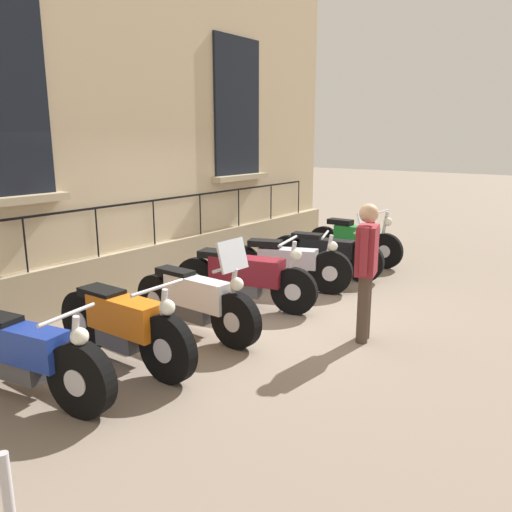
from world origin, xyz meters
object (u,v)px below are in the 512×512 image
object	(u,v)px
motorcycle_silver	(285,265)
motorcycle_maroon	(244,277)
motorcycle_white	(196,302)
motorcycle_green	(354,241)
motorcycle_orange	(123,326)
pedestrian_standing	(366,265)
motorcycle_black	(326,253)
motorcycle_blue	(23,356)

from	to	relation	value
motorcycle_silver	motorcycle_maroon	bearing A→B (deg)	-89.68
motorcycle_white	motorcycle_maroon	world-z (taller)	motorcycle_white
motorcycle_maroon	motorcycle_silver	xyz separation A→B (m)	(-0.01, 1.08, -0.04)
motorcycle_silver	motorcycle_green	bearing A→B (deg)	87.24
motorcycle_orange	motorcycle_maroon	size ratio (longest dim) A/B	0.95
motorcycle_orange	pedestrian_standing	distance (m)	2.86
motorcycle_silver	pedestrian_standing	world-z (taller)	pedestrian_standing
motorcycle_white	motorcycle_silver	distance (m)	2.28
motorcycle_maroon	motorcycle_black	xyz separation A→B (m)	(0.14, 2.14, -0.03)
motorcycle_blue	motorcycle_silver	distance (m)	4.40
motorcycle_black	pedestrian_standing	size ratio (longest dim) A/B	1.23
pedestrian_standing	motorcycle_blue	bearing A→B (deg)	-121.11
motorcycle_blue	motorcycle_silver	world-z (taller)	motorcycle_silver
pedestrian_standing	motorcycle_maroon	bearing A→B (deg)	177.01
motorcycle_maroon	motorcycle_white	bearing A→B (deg)	-81.64
motorcycle_orange	motorcycle_maroon	distance (m)	2.30
motorcycle_green	pedestrian_standing	xyz separation A→B (m)	(1.82, -3.43, 0.50)
motorcycle_maroon	motorcycle_silver	world-z (taller)	motorcycle_maroon
motorcycle_blue	motorcycle_silver	xyz separation A→B (m)	(0.02, 4.40, -0.01)
motorcycle_black	motorcycle_maroon	bearing A→B (deg)	-93.65
motorcycle_white	motorcycle_black	size ratio (longest dim) A/B	0.97
motorcycle_maroon	motorcycle_black	distance (m)	2.15
motorcycle_black	pedestrian_standing	world-z (taller)	pedestrian_standing
motorcycle_silver	motorcycle_black	world-z (taller)	motorcycle_black
motorcycle_white	motorcycle_black	world-z (taller)	motorcycle_white
motorcycle_blue	motorcycle_silver	size ratio (longest dim) A/B	1.04
motorcycle_blue	motorcycle_silver	bearing A→B (deg)	89.74
motorcycle_orange	motorcycle_black	xyz separation A→B (m)	(-0.02, 4.44, -0.02)
motorcycle_blue	motorcycle_orange	bearing A→B (deg)	80.08
motorcycle_maroon	motorcycle_black	size ratio (longest dim) A/B	1.05
motorcycle_green	motorcycle_black	bearing A→B (deg)	-88.34
motorcycle_blue	motorcycle_green	distance (m)	6.66
motorcycle_black	motorcycle_green	xyz separation A→B (m)	(-0.03, 1.18, 0.02)
motorcycle_white	pedestrian_standing	bearing A→B (deg)	32.07
motorcycle_maroon	pedestrian_standing	distance (m)	1.98
motorcycle_maroon	motorcycle_blue	bearing A→B (deg)	-90.45
motorcycle_blue	motorcycle_green	xyz separation A→B (m)	(0.13, 6.65, 0.02)
motorcycle_maroon	motorcycle_green	bearing A→B (deg)	88.24
motorcycle_orange	pedestrian_standing	world-z (taller)	pedestrian_standing
pedestrian_standing	motorcycle_white	bearing A→B (deg)	-147.93
pedestrian_standing	motorcycle_black	bearing A→B (deg)	128.46
motorcycle_green	pedestrian_standing	distance (m)	3.91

